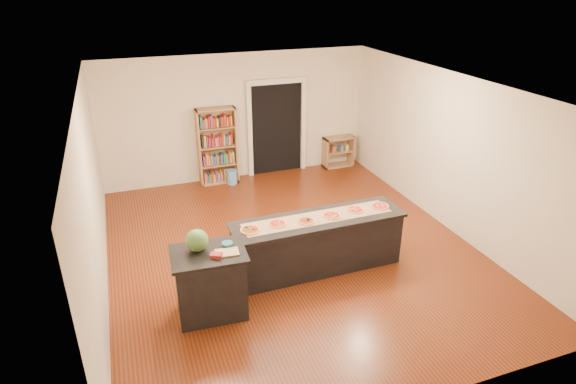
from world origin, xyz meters
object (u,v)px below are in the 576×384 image
object	(u,v)px
side_counter	(210,283)
waste_bin	(232,177)
kitchen_island	(318,243)
low_shelf	(338,152)
bookshelf	(217,146)
watermelon	(197,240)

from	to	relation	value
side_counter	waste_bin	world-z (taller)	side_counter
kitchen_island	waste_bin	distance (m)	3.80
kitchen_island	low_shelf	xyz separation A→B (m)	(2.23, 3.95, -0.08)
kitchen_island	bookshelf	size ratio (longest dim) A/B	1.60
bookshelf	waste_bin	size ratio (longest dim) A/B	5.23
bookshelf	kitchen_island	bearing A→B (deg)	-79.70
bookshelf	watermelon	xyz separation A→B (m)	(-1.21, -4.40, 0.28)
side_counter	low_shelf	distance (m)	6.04
low_shelf	watermelon	world-z (taller)	watermelon
bookshelf	waste_bin	bearing A→B (deg)	-38.42
waste_bin	bookshelf	bearing A→B (deg)	141.58
kitchen_island	side_counter	size ratio (longest dim) A/B	2.75
bookshelf	low_shelf	bearing A→B (deg)	-0.13
waste_bin	watermelon	size ratio (longest dim) A/B	1.08
side_counter	watermelon	world-z (taller)	watermelon
low_shelf	bookshelf	bearing A→B (deg)	179.87
side_counter	watermelon	distance (m)	0.65
side_counter	watermelon	xyz separation A→B (m)	(-0.12, 0.10, 0.64)
low_shelf	waste_bin	distance (m)	2.72
side_counter	watermelon	bearing A→B (deg)	143.77
kitchen_island	watermelon	bearing A→B (deg)	-167.89
kitchen_island	waste_bin	bearing A→B (deg)	96.35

